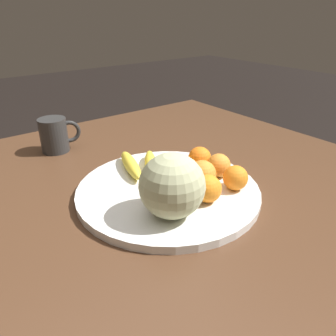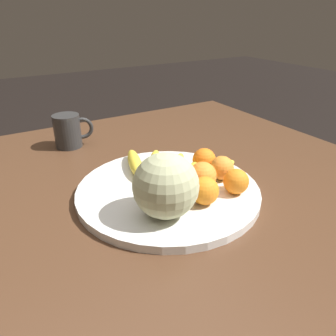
{
  "view_description": "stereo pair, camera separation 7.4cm",
  "coord_description": "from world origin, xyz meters",
  "px_view_note": "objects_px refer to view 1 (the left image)",
  "views": [
    {
      "loc": [
        0.41,
        0.58,
        1.16
      ],
      "look_at": [
        0.01,
        0.06,
        0.83
      ],
      "focal_mm": 35.0,
      "sensor_mm": 36.0,
      "label": 1
    },
    {
      "loc": [
        0.35,
        0.63,
        1.16
      ],
      "look_at": [
        0.01,
        0.06,
        0.83
      ],
      "focal_mm": 35.0,
      "sensor_mm": 36.0,
      "label": 2
    }
  ],
  "objects_px": {
    "banana_bunch": "(171,167)",
    "produce_tag": "(182,177)",
    "orange_back_left": "(219,165)",
    "orange_top_small": "(202,174)",
    "melon": "(172,186)",
    "orange_front_left": "(235,178)",
    "orange_back_right": "(208,189)",
    "fruit_bowl": "(168,190)",
    "kitchen_table": "(157,216)",
    "orange_mid_center": "(200,158)",
    "ceramic_mug": "(55,135)",
    "orange_front_right": "(177,176)"
  },
  "relations": [
    {
      "from": "kitchen_table",
      "to": "orange_front_left",
      "type": "height_order",
      "value": "orange_front_left"
    },
    {
      "from": "orange_front_left",
      "to": "orange_front_right",
      "type": "bearing_deg",
      "value": -33.89
    },
    {
      "from": "orange_mid_center",
      "to": "orange_back_left",
      "type": "distance_m",
      "value": 0.06
    },
    {
      "from": "produce_tag",
      "to": "fruit_bowl",
      "type": "bearing_deg",
      "value": -25.33
    },
    {
      "from": "orange_back_right",
      "to": "ceramic_mug",
      "type": "height_order",
      "value": "ceramic_mug"
    },
    {
      "from": "orange_front_left",
      "to": "orange_back_left",
      "type": "relative_size",
      "value": 0.98
    },
    {
      "from": "kitchen_table",
      "to": "produce_tag",
      "type": "bearing_deg",
      "value": 141.35
    },
    {
      "from": "kitchen_table",
      "to": "orange_front_left",
      "type": "xyz_separation_m",
      "value": [
        -0.11,
        0.16,
        0.14
      ]
    },
    {
      "from": "fruit_bowl",
      "to": "banana_bunch",
      "type": "bearing_deg",
      "value": -132.24
    },
    {
      "from": "melon",
      "to": "orange_front_right",
      "type": "relative_size",
      "value": 1.77
    },
    {
      "from": "kitchen_table",
      "to": "orange_front_right",
      "type": "height_order",
      "value": "orange_front_right"
    },
    {
      "from": "orange_front_right",
      "to": "fruit_bowl",
      "type": "bearing_deg",
      "value": -75.83
    },
    {
      "from": "orange_front_right",
      "to": "ceramic_mug",
      "type": "height_order",
      "value": "ceramic_mug"
    },
    {
      "from": "melon",
      "to": "ceramic_mug",
      "type": "distance_m",
      "value": 0.51
    },
    {
      "from": "fruit_bowl",
      "to": "orange_back_left",
      "type": "relative_size",
      "value": 7.27
    },
    {
      "from": "melon",
      "to": "orange_front_right",
      "type": "xyz_separation_m",
      "value": [
        -0.07,
        -0.07,
        -0.03
      ]
    },
    {
      "from": "ceramic_mug",
      "to": "orange_front_left",
      "type": "bearing_deg",
      "value": 114.26
    },
    {
      "from": "melon",
      "to": "orange_front_right",
      "type": "height_order",
      "value": "melon"
    },
    {
      "from": "melon",
      "to": "orange_top_small",
      "type": "distance_m",
      "value": 0.14
    },
    {
      "from": "fruit_bowl",
      "to": "ceramic_mug",
      "type": "bearing_deg",
      "value": -74.73
    },
    {
      "from": "orange_back_right",
      "to": "banana_bunch",
      "type": "bearing_deg",
      "value": -97.09
    },
    {
      "from": "produce_tag",
      "to": "ceramic_mug",
      "type": "xyz_separation_m",
      "value": [
        0.17,
        -0.39,
        0.03
      ]
    },
    {
      "from": "ceramic_mug",
      "to": "kitchen_table",
      "type": "bearing_deg",
      "value": 108.44
    },
    {
      "from": "orange_front_right",
      "to": "orange_back_right",
      "type": "xyz_separation_m",
      "value": [
        -0.03,
        0.07,
        -0.01
      ]
    },
    {
      "from": "orange_back_left",
      "to": "orange_top_small",
      "type": "xyz_separation_m",
      "value": [
        0.07,
        0.01,
        0.0
      ]
    },
    {
      "from": "orange_back_right",
      "to": "orange_mid_center",
      "type": "bearing_deg",
      "value": -126.12
    },
    {
      "from": "fruit_bowl",
      "to": "produce_tag",
      "type": "xyz_separation_m",
      "value": [
        -0.06,
        -0.02,
        0.01
      ]
    },
    {
      "from": "orange_mid_center",
      "to": "orange_back_right",
      "type": "bearing_deg",
      "value": 53.88
    },
    {
      "from": "banana_bunch",
      "to": "orange_front_right",
      "type": "height_order",
      "value": "orange_front_right"
    },
    {
      "from": "melon",
      "to": "orange_front_left",
      "type": "relative_size",
      "value": 2.3
    },
    {
      "from": "orange_front_right",
      "to": "produce_tag",
      "type": "distance_m",
      "value": 0.07
    },
    {
      "from": "orange_front_left",
      "to": "orange_mid_center",
      "type": "distance_m",
      "value": 0.13
    },
    {
      "from": "banana_bunch",
      "to": "orange_top_small",
      "type": "bearing_deg",
      "value": -126.18
    },
    {
      "from": "produce_tag",
      "to": "orange_back_right",
      "type": "bearing_deg",
      "value": 35.85
    },
    {
      "from": "fruit_bowl",
      "to": "ceramic_mug",
      "type": "relative_size",
      "value": 3.57
    },
    {
      "from": "melon",
      "to": "produce_tag",
      "type": "distance_m",
      "value": 0.17
    },
    {
      "from": "banana_bunch",
      "to": "produce_tag",
      "type": "relative_size",
      "value": 3.03
    },
    {
      "from": "orange_top_small",
      "to": "fruit_bowl",
      "type": "bearing_deg",
      "value": -34.2
    },
    {
      "from": "banana_bunch",
      "to": "orange_front_left",
      "type": "height_order",
      "value": "orange_front_left"
    },
    {
      "from": "orange_top_small",
      "to": "produce_tag",
      "type": "distance_m",
      "value": 0.07
    },
    {
      "from": "orange_front_right",
      "to": "orange_back_left",
      "type": "xyz_separation_m",
      "value": [
        -0.13,
        0.01,
        -0.01
      ]
    },
    {
      "from": "banana_bunch",
      "to": "orange_mid_center",
      "type": "xyz_separation_m",
      "value": [
        -0.07,
        0.03,
        0.01
      ]
    },
    {
      "from": "orange_front_left",
      "to": "produce_tag",
      "type": "bearing_deg",
      "value": -61.9
    },
    {
      "from": "orange_top_small",
      "to": "melon",
      "type": "bearing_deg",
      "value": 20.9
    },
    {
      "from": "ceramic_mug",
      "to": "orange_back_right",
      "type": "bearing_deg",
      "value": 105.74
    },
    {
      "from": "orange_back_right",
      "to": "ceramic_mug",
      "type": "bearing_deg",
      "value": -74.26
    },
    {
      "from": "produce_tag",
      "to": "banana_bunch",
      "type": "bearing_deg",
      "value": -124.52
    },
    {
      "from": "orange_front_left",
      "to": "orange_top_small",
      "type": "distance_m",
      "value": 0.08
    },
    {
      "from": "orange_back_right",
      "to": "produce_tag",
      "type": "relative_size",
      "value": 0.68
    },
    {
      "from": "melon",
      "to": "orange_back_left",
      "type": "height_order",
      "value": "melon"
    }
  ]
}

